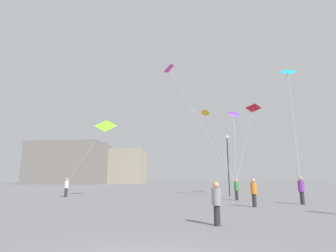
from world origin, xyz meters
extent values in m
cylinder|color=#2D2D33|center=(5.53, 11.89, 0.39)|extent=(0.26, 0.26, 0.79)
cylinder|color=orange|center=(5.53, 11.89, 1.13)|extent=(0.38, 0.38, 0.68)
sphere|color=tan|center=(5.53, 11.89, 1.60)|extent=(0.26, 0.26, 0.26)
cylinder|color=#2D2D33|center=(-10.03, 20.28, 0.41)|extent=(0.27, 0.27, 0.83)
cylinder|color=white|center=(-10.03, 20.28, 1.19)|extent=(0.40, 0.40, 0.72)
sphere|color=tan|center=(-10.03, 20.28, 1.68)|extent=(0.27, 0.27, 0.27)
cylinder|color=#2D2D33|center=(5.58, 17.03, 0.38)|extent=(0.25, 0.25, 0.76)
cylinder|color=#388C47|center=(5.58, 17.03, 1.10)|extent=(0.37, 0.37, 0.67)
sphere|color=tan|center=(5.58, 17.03, 1.55)|extent=(0.25, 0.25, 0.25)
cylinder|color=#2D2D33|center=(2.25, 5.28, 0.36)|extent=(0.24, 0.24, 0.73)
cylinder|color=gray|center=(2.25, 5.28, 1.04)|extent=(0.35, 0.35, 0.63)
sphere|color=tan|center=(2.25, 5.28, 1.48)|extent=(0.24, 0.24, 0.24)
cylinder|color=#2D2D33|center=(9.28, 13.67, 0.42)|extent=(0.28, 0.28, 0.85)
cylinder|color=purple|center=(9.28, 13.67, 1.22)|extent=(0.41, 0.41, 0.74)
sphere|color=tan|center=(9.28, 13.67, 1.72)|extent=(0.28, 0.28, 0.28)
cone|color=yellow|center=(5.39, 36.53, 12.50)|extent=(1.71, 1.66, 0.87)
sphere|color=yellow|center=(5.25, 36.52, 12.29)|extent=(0.10, 0.10, 0.10)
sphere|color=yellow|center=(5.11, 36.52, 12.08)|extent=(0.10, 0.10, 0.10)
sphere|color=yellow|center=(4.97, 36.51, 11.87)|extent=(0.10, 0.10, 0.10)
cylinder|color=silver|center=(5.49, 26.78, 6.90)|extent=(0.21, 19.51, 11.22)
pyramid|color=#1EB2C6|center=(12.31, 20.53, 12.63)|extent=(1.53, 0.86, 0.70)
sphere|color=#1EB2C6|center=(12.26, 20.68, 12.39)|extent=(0.10, 0.10, 0.10)
sphere|color=#1EB2C6|center=(12.20, 20.81, 12.18)|extent=(0.10, 0.10, 0.10)
sphere|color=#1EB2C6|center=(12.14, 20.94, 11.97)|extent=(0.10, 0.10, 0.10)
cylinder|color=silver|center=(10.80, 17.11, 6.95)|extent=(3.05, 6.91, 11.31)
pyramid|color=purple|center=(6.90, 22.30, 8.56)|extent=(1.07, 0.59, 0.61)
sphere|color=purple|center=(6.98, 22.43, 8.34)|extent=(0.10, 0.10, 0.10)
sphere|color=purple|center=(7.07, 22.54, 8.13)|extent=(0.10, 0.10, 0.10)
sphere|color=purple|center=(7.16, 22.64, 7.92)|extent=(0.10, 0.10, 0.10)
cylinder|color=silver|center=(6.24, 19.68, 4.93)|extent=(1.33, 5.31, 7.26)
pyramid|color=#8CD12D|center=(-6.59, 20.58, 7.03)|extent=(1.73, 0.64, 1.01)
sphere|color=#8CD12D|center=(-6.49, 20.51, 6.80)|extent=(0.10, 0.10, 0.10)
sphere|color=#8CD12D|center=(-6.38, 20.42, 6.59)|extent=(0.10, 0.10, 0.10)
sphere|color=#8CD12D|center=(-6.28, 20.32, 6.38)|extent=(0.10, 0.10, 0.10)
cylinder|color=silver|center=(-8.31, 20.44, 4.16)|extent=(3.45, 0.34, 5.72)
pyramid|color=red|center=(11.73, 31.34, 11.74)|extent=(1.85, 1.13, 0.74)
sphere|color=red|center=(11.65, 31.21, 11.51)|extent=(0.10, 0.10, 0.10)
sphere|color=red|center=(11.57, 31.10, 11.30)|extent=(0.10, 0.10, 0.10)
sphere|color=red|center=(11.48, 30.99, 11.09)|extent=(0.10, 0.10, 0.10)
cylinder|color=silver|center=(8.66, 24.18, 6.51)|extent=(6.17, 14.30, 10.43)
pyramid|color=#D12899|center=(-0.12, 20.88, 13.35)|extent=(1.09, 1.67, 0.63)
sphere|color=#D12899|center=(-0.06, 20.75, 13.11)|extent=(0.10, 0.10, 0.10)
sphere|color=#D12899|center=(-0.01, 20.62, 12.90)|extent=(0.10, 0.10, 0.10)
sphere|color=#D12899|center=(0.04, 20.49, 12.69)|extent=(0.10, 0.10, 0.10)
cylinder|color=silver|center=(2.74, 18.96, 7.31)|extent=(5.71, 3.87, 12.03)
cube|color=gray|center=(-37.00, 83.49, 7.02)|extent=(25.86, 17.34, 14.05)
cube|color=#A39984|center=(-19.00, 91.39, 6.23)|extent=(15.04, 10.89, 12.47)
cylinder|color=#2D2D30|center=(5.91, 21.71, 2.90)|extent=(0.12, 0.12, 5.81)
sphere|color=#EAE5C6|center=(5.91, 21.71, 5.96)|extent=(0.36, 0.36, 0.36)
camera|label=1|loc=(0.80, -4.85, 1.70)|focal=27.46mm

